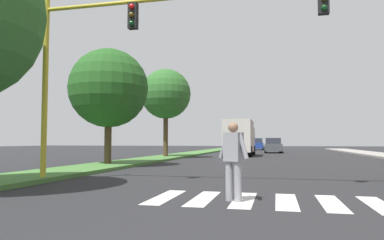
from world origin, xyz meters
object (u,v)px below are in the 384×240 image
(tree_far, at_px, (166,94))
(tree_mid, at_px, (109,88))
(sedan_distant, at_px, (273,146))
(traffic_light_gantry, at_px, (134,38))
(sedan_midblock, at_px, (238,147))
(sedan_far_horizon, at_px, (257,145))
(pedestrian_performer, at_px, (233,157))
(truck_box_delivery, at_px, (240,137))

(tree_far, bearing_deg, tree_mid, -90.93)
(tree_far, xyz_separation_m, sedan_distant, (7.90, 14.88, -4.15))
(traffic_light_gantry, bearing_deg, tree_far, 104.14)
(tree_far, xyz_separation_m, sedan_midblock, (5.01, 4.80, -4.12))
(sedan_midblock, height_order, sedan_distant, sedan_midblock)
(tree_mid, relative_size, sedan_far_horizon, 1.36)
(traffic_light_gantry, relative_size, pedestrian_performer, 5.97)
(pedestrian_performer, relative_size, sedan_far_horizon, 0.39)
(sedan_distant, bearing_deg, sedan_midblock, -105.99)
(sedan_distant, bearing_deg, traffic_light_gantry, -96.95)
(tree_far, bearing_deg, pedestrian_performer, -68.36)
(pedestrian_performer, distance_m, truck_box_delivery, 24.08)
(tree_mid, xyz_separation_m, traffic_light_gantry, (4.25, -6.90, 0.38))
(sedan_distant, distance_m, truck_box_delivery, 9.90)
(pedestrian_performer, bearing_deg, tree_far, 111.64)
(traffic_light_gantry, relative_size, sedan_far_horizon, 2.31)
(tree_far, relative_size, pedestrian_performer, 3.97)
(sedan_midblock, height_order, truck_box_delivery, truck_box_delivery)
(traffic_light_gantry, height_order, truck_box_delivery, traffic_light_gantry)
(traffic_light_gantry, xyz_separation_m, pedestrian_performer, (3.26, -2.29, -3.47))
(traffic_light_gantry, height_order, pedestrian_performer, traffic_light_gantry)
(tree_far, bearing_deg, traffic_light_gantry, -75.86)
(tree_mid, height_order, pedestrian_performer, tree_mid)
(tree_far, distance_m, pedestrian_performer, 20.35)
(truck_box_delivery, bearing_deg, tree_far, -133.39)
(sedan_midblock, xyz_separation_m, sedan_distant, (2.89, 10.08, -0.03))
(sedan_distant, bearing_deg, truck_box_delivery, -106.35)
(sedan_midblock, bearing_deg, pedestrian_performer, -84.25)
(tree_mid, xyz_separation_m, truck_box_delivery, (5.27, 14.78, -2.39))
(tree_mid, bearing_deg, pedestrian_performer, -50.73)
(sedan_distant, bearing_deg, tree_far, -117.95)
(sedan_midblock, relative_size, truck_box_delivery, 0.65)
(sedan_distant, height_order, sedan_far_horizon, sedan_far_horizon)
(tree_mid, xyz_separation_m, tree_far, (0.15, 9.36, 0.90))
(tree_mid, bearing_deg, traffic_light_gantry, -58.37)
(sedan_distant, bearing_deg, sedan_far_horizon, 100.16)
(pedestrian_performer, relative_size, sedan_midblock, 0.42)
(truck_box_delivery, bearing_deg, sedan_midblock, -100.27)
(sedan_midblock, height_order, sedan_far_horizon, sedan_far_horizon)
(tree_far, height_order, sedan_far_horizon, tree_far)
(pedestrian_performer, xyz_separation_m, sedan_midblock, (-2.35, 23.35, -0.13))
(tree_mid, relative_size, pedestrian_performer, 3.51)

